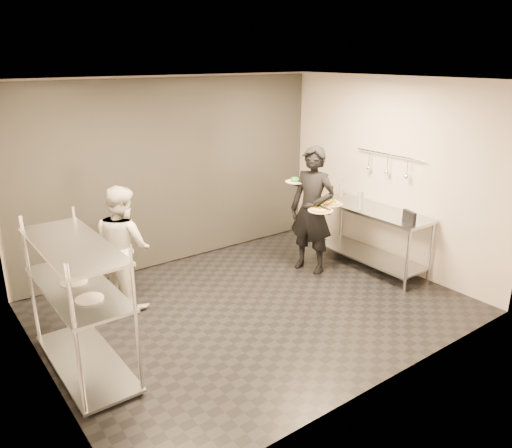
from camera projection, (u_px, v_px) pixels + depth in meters
room_shell at (203, 183)px, 6.84m from camera, size 5.00×4.00×2.80m
pass_rack at (79, 300)px, 4.93m from camera, size 0.60×1.60×1.50m
prep_counter at (372, 228)px, 7.42m from camera, size 0.60×1.80×0.92m
utensil_rail at (388, 165)px, 7.26m from camera, size 0.07×1.20×0.31m
waiter at (312, 210)px, 7.23m from camera, size 0.64×0.79×1.86m
chef at (123, 246)px, 6.28m from camera, size 0.73×0.86×1.57m
pizza_plate_near at (320, 210)px, 6.97m from camera, size 0.35×0.35×0.05m
pizza_plate_far at (331, 203)px, 7.16m from camera, size 0.32×0.32×0.05m
salad_plate at (295, 180)px, 7.28m from camera, size 0.29×0.29×0.07m
pos_monitor at (409, 217)px, 6.68m from camera, size 0.11×0.24×0.17m
bottle_green at (360, 200)px, 7.29m from camera, size 0.08×0.08×0.27m
bottle_clear at (341, 189)px, 7.98m from camera, size 0.06×0.06×0.22m
bottle_dark at (331, 192)px, 7.86m from camera, size 0.06×0.06×0.20m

